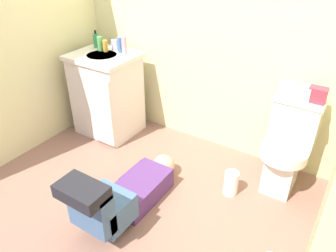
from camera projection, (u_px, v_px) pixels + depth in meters
name	position (u px, v px, depth m)	size (l,w,h in m)	color
ground_plane	(135.00, 200.00, 2.56)	(2.99, 3.10, 0.04)	#885F51
wall_back	(207.00, 14.00, 2.72)	(2.65, 0.08, 2.40)	beige
toilet	(287.00, 147.00, 2.50)	(0.36, 0.46, 0.75)	silver
vanity_cabinet	(107.00, 94.00, 3.21)	(0.60, 0.53, 0.82)	silver
faucet	(113.00, 45.00, 3.08)	(0.02, 0.02, 0.10)	silver
person_plumber	(124.00, 194.00, 2.34)	(0.39, 1.06, 0.52)	#512D6B
tissue_box	(296.00, 91.00, 2.37)	(0.22, 0.11, 0.10)	silver
toiletry_bag	(317.00, 95.00, 2.29)	(0.12, 0.09, 0.11)	#B22D3F
soap_dispenser	(96.00, 40.00, 3.15)	(0.06, 0.06, 0.17)	#368C56
bottle_green	(100.00, 44.00, 3.07)	(0.05, 0.05, 0.13)	#4E994C
bottle_amber	(105.00, 46.00, 3.04)	(0.04, 0.04, 0.11)	gold
bottle_white	(115.00, 45.00, 3.06)	(0.04, 0.04, 0.11)	white
bottle_blue	(120.00, 45.00, 3.01)	(0.04, 0.04, 0.14)	#426CB5
bottle_pink	(124.00, 46.00, 2.96)	(0.05, 0.05, 0.16)	pink
paper_towel_roll	(231.00, 183.00, 2.55)	(0.11, 0.11, 0.20)	white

